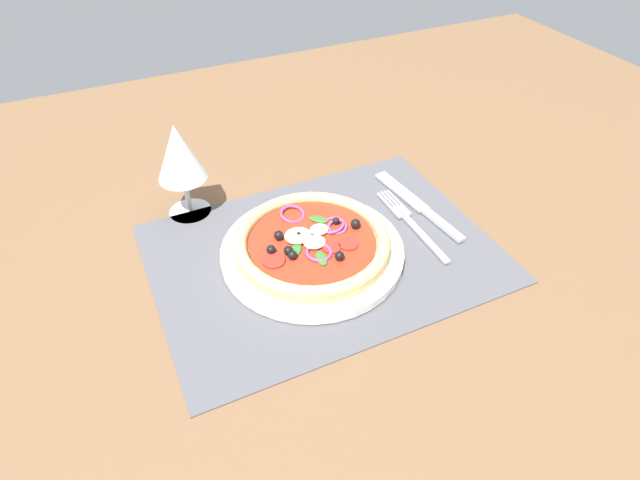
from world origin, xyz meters
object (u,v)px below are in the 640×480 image
plate (312,251)px  knife (417,204)px  pizza (312,242)px  wine_glass (179,155)px  fork (409,221)px

plate → knife: size_ratio=1.26×
pizza → plate: bearing=-88.9°
knife → wine_glass: 36.32cm
pizza → wine_glass: size_ratio=1.43×
fork → plate: bearing=92.9°
plate → wine_glass: 23.42cm
fork → wine_glass: size_ratio=1.21×
plate → fork: plate is taller
pizza → fork: 16.26cm
plate → fork: bearing=2.2°
plate → wine_glass: (-12.81, 17.40, 9.02)cm
plate → knife: bearing=10.5°
plate → wine_glass: size_ratio=1.69×
knife → fork: bearing=125.8°
pizza → fork: bearing=2.1°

